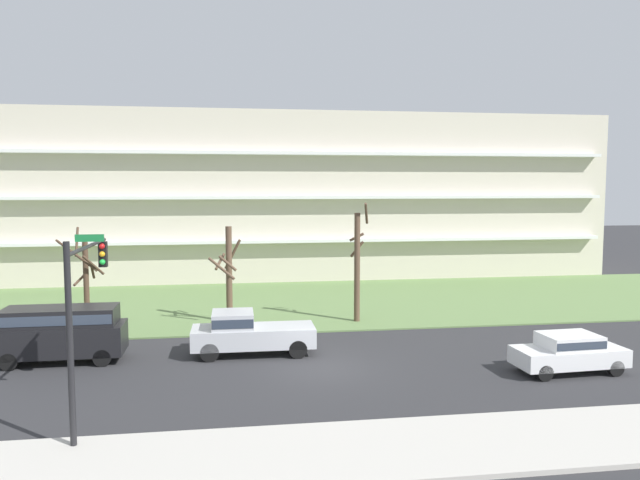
# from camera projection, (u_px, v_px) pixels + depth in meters

# --- Properties ---
(ground) EXTENTS (160.00, 160.00, 0.00)m
(ground) POSITION_uv_depth(u_px,v_px,m) (320.00, 368.00, 24.91)
(ground) COLOR #2D2D30
(sidewalk_curb_near) EXTENTS (80.00, 4.00, 0.15)m
(sidewalk_curb_near) POSITION_uv_depth(u_px,v_px,m) (362.00, 451.00, 17.02)
(sidewalk_curb_near) COLOR #BCB7AD
(sidewalk_curb_near) RESTS_ON ground
(grass_lawn_strip) EXTENTS (80.00, 16.00, 0.08)m
(grass_lawn_strip) POSITION_uv_depth(u_px,v_px,m) (288.00, 303.00, 38.69)
(grass_lawn_strip) COLOR #66844C
(grass_lawn_strip) RESTS_ON ground
(apartment_building) EXTENTS (54.14, 11.31, 13.19)m
(apartment_building) POSITION_uv_depth(u_px,v_px,m) (272.00, 196.00, 51.08)
(apartment_building) COLOR beige
(apartment_building) RESTS_ON ground
(tree_far_left) EXTENTS (2.33, 2.02, 5.35)m
(tree_far_left) POSITION_uv_depth(u_px,v_px,m) (85.00, 277.00, 31.36)
(tree_far_left) COLOR #4C3828
(tree_far_left) RESTS_ON ground
(tree_left) EXTENTS (1.82, 1.90, 5.29)m
(tree_left) POSITION_uv_depth(u_px,v_px,m) (228.00, 273.00, 32.82)
(tree_left) COLOR brown
(tree_left) RESTS_ON ground
(tree_center) EXTENTS (1.06, 1.18, 6.59)m
(tree_center) POSITION_uv_depth(u_px,v_px,m) (357.00, 264.00, 33.02)
(tree_center) COLOR brown
(tree_center) RESTS_ON ground
(sedan_white_near_left) EXTENTS (4.48, 2.02, 1.57)m
(sedan_white_near_left) POSITION_uv_depth(u_px,v_px,m) (569.00, 351.00, 24.30)
(sedan_white_near_left) COLOR white
(sedan_white_near_left) RESTS_ON ground
(pickup_silver_center_left) EXTENTS (5.42, 2.05, 1.95)m
(pickup_silver_center_left) POSITION_uv_depth(u_px,v_px,m) (248.00, 332.00, 26.86)
(pickup_silver_center_left) COLOR #B7BABF
(pickup_silver_center_left) RESTS_ON ground
(van_black_center_right) EXTENTS (5.21, 2.03, 2.36)m
(van_black_center_right) POSITION_uv_depth(u_px,v_px,m) (61.00, 330.00, 25.66)
(van_black_center_right) COLOR black
(van_black_center_right) RESTS_ON ground
(traffic_signal_mast) EXTENTS (0.90, 5.21, 5.96)m
(traffic_signal_mast) POSITION_uv_depth(u_px,v_px,m) (84.00, 297.00, 18.62)
(traffic_signal_mast) COLOR black
(traffic_signal_mast) RESTS_ON ground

